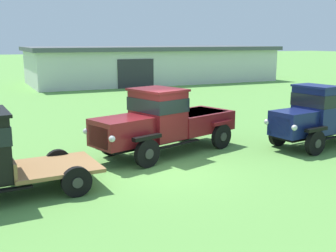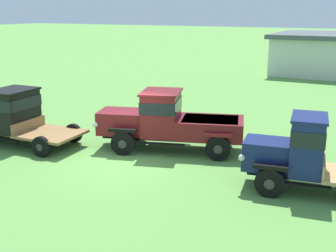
% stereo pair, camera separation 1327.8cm
% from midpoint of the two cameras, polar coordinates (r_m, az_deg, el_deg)
% --- Properties ---
extents(ground_plane, '(240.00, 240.00, 0.00)m').
position_cam_midpoint_polar(ground_plane, '(12.70, 19.11, -6.62)').
color(ground_plane, '#5B9342').
extents(vintage_truck_foreground_near, '(5.35, 2.36, 2.22)m').
position_cam_midpoint_polar(vintage_truck_foreground_near, '(13.72, -3.06, 0.97)').
color(vintage_truck_foreground_near, black).
rests_on(vintage_truck_foreground_near, ground).
extents(vintage_truck_second_in_line, '(5.88, 3.39, 2.31)m').
position_cam_midpoint_polar(vintage_truck_second_in_line, '(13.98, 24.08, -0.10)').
color(vintage_truck_second_in_line, black).
rests_on(vintage_truck_second_in_line, ground).
extents(vintage_truck_midrow_center, '(4.67, 2.39, 2.32)m').
position_cam_midpoint_polar(vintage_truck_midrow_center, '(13.30, 46.82, -4.59)').
color(vintage_truck_midrow_center, black).
rests_on(vintage_truck_midrow_center, ground).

